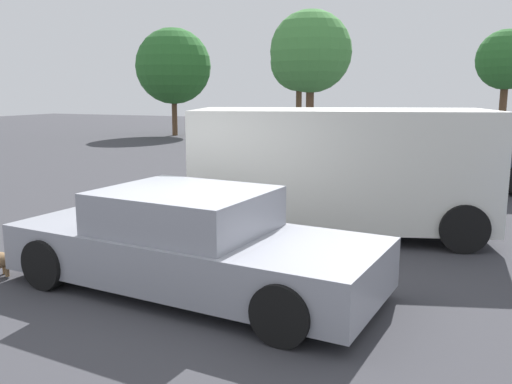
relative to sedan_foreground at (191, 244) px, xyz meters
name	(u,v)px	position (x,y,z in m)	size (l,w,h in m)	color
ground_plane	(205,292)	(0.21, -0.05, -0.59)	(80.00, 80.00, 0.00)	#38383D
sedan_foreground	(191,244)	(0.00, 0.00, 0.00)	(4.83, 2.27, 1.26)	gray
van_white	(341,167)	(1.01, 3.39, 0.58)	(5.27, 3.37, 2.15)	silver
suv_dark	(440,147)	(2.17, 8.82, 0.46)	(5.04, 3.15, 1.91)	#2D384C
tree_back_left	(311,52)	(-3.90, 17.00, 3.46)	(3.45, 3.45, 5.79)	brown
tree_back_center	(507,60)	(3.78, 25.18, 3.36)	(3.00, 3.00, 5.48)	brown
tree_back_right	(299,62)	(-6.34, 22.71, 3.34)	(3.11, 3.11, 5.50)	brown
tree_far_right	(173,66)	(-12.74, 20.40, 3.15)	(4.06, 4.06, 5.77)	brown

